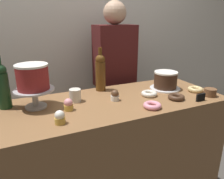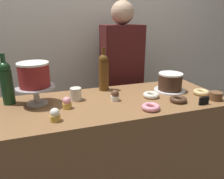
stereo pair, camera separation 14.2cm
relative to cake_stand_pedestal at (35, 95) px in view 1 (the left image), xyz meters
name	(u,v)px [view 1 (the left image)]	position (x,y,z in m)	size (l,w,h in m)	color
back_wall	(74,35)	(0.47, 0.78, 0.29)	(6.00, 0.05, 2.60)	silver
display_counter	(112,159)	(0.47, -0.10, -0.55)	(1.55, 0.62, 0.93)	brown
cake_stand_pedestal	(35,95)	(0.00, 0.00, 0.00)	(0.24, 0.24, 0.12)	#B2B2B7
white_layer_cake	(33,77)	(0.00, 0.00, 0.11)	(0.19, 0.19, 0.15)	maroon
silver_serving_platter	(165,88)	(0.96, -0.04, -0.08)	(0.23, 0.23, 0.01)	white
chocolate_round_cake	(166,80)	(0.96, -0.04, -0.01)	(0.18, 0.18, 0.13)	#3D2619
wine_bottle_amber	(100,72)	(0.49, 0.14, 0.06)	(0.08, 0.08, 0.33)	#5B3814
wine_bottle_green	(3,85)	(-0.17, 0.07, 0.06)	(0.08, 0.08, 0.33)	#193D1E
cupcake_strawberry	(68,105)	(0.17, -0.13, -0.05)	(0.06, 0.06, 0.07)	gold
cupcake_chocolate	(115,95)	(0.50, -0.10, -0.05)	(0.06, 0.06, 0.07)	white
cupcake_vanilla	(60,118)	(0.09, -0.28, -0.05)	(0.06, 0.06, 0.07)	gold
donut_glazed	(195,89)	(1.13, -0.18, -0.07)	(0.11, 0.11, 0.03)	#E0C17F
donut_sugar	(149,94)	(0.76, -0.12, -0.07)	(0.11, 0.11, 0.03)	silver
donut_pink	(152,105)	(0.65, -0.31, -0.07)	(0.11, 0.11, 0.03)	pink
donut_chocolate	(176,97)	(0.89, -0.25, -0.07)	(0.11, 0.11, 0.03)	#472D1E
cookie_stack	(210,92)	(1.14, -0.30, -0.05)	(0.08, 0.08, 0.05)	brown
price_sign_chalkboard	(201,97)	(1.01, -0.35, -0.06)	(0.07, 0.01, 0.05)	black
coffee_cup_ceramic	(75,95)	(0.25, -0.01, -0.04)	(0.08, 0.08, 0.08)	silver
barista_figure	(114,86)	(0.75, 0.46, -0.17)	(0.36, 0.22, 1.60)	black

